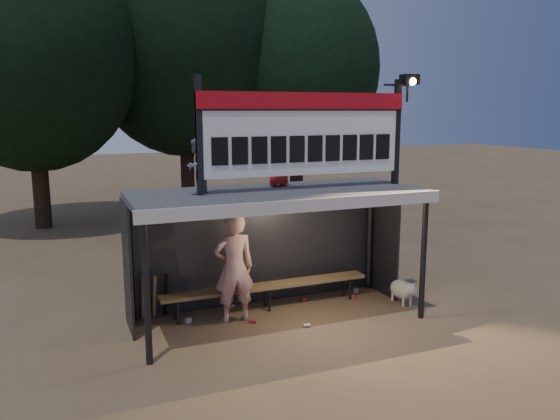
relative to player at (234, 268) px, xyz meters
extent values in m
plane|color=brown|center=(0.74, -0.22, -0.97)|extent=(80.00, 80.00, 0.00)
imported|color=silver|center=(0.00, 0.00, 0.00)|extent=(0.73, 0.50, 1.95)
imported|color=slate|center=(-0.64, -0.09, 1.80)|extent=(0.55, 0.55, 0.91)
imported|color=#AB1A1B|center=(0.95, 0.29, 1.83)|extent=(0.49, 0.33, 0.96)
cube|color=#414144|center=(0.74, -0.22, 1.29)|extent=(5.00, 2.00, 0.12)
cube|color=silver|center=(0.74, -1.24, 1.25)|extent=(5.10, 0.06, 0.20)
cylinder|color=black|center=(-1.66, -1.12, 0.13)|extent=(0.10, 0.10, 2.20)
cylinder|color=black|center=(3.14, -1.12, 0.13)|extent=(0.10, 0.10, 2.20)
cylinder|color=black|center=(-1.66, 0.68, 0.13)|extent=(0.10, 0.10, 2.20)
cylinder|color=black|center=(3.14, 0.68, 0.13)|extent=(0.10, 0.10, 2.20)
cube|color=black|center=(0.74, 0.78, 0.13)|extent=(5.00, 0.04, 2.20)
cube|color=black|center=(-1.76, 0.28, 0.13)|extent=(0.04, 1.00, 2.20)
cube|color=black|center=(3.24, 0.28, 0.13)|extent=(0.04, 1.00, 2.20)
cylinder|color=black|center=(0.74, 0.78, 1.18)|extent=(5.00, 0.06, 0.06)
cube|color=black|center=(-0.61, -0.22, 2.30)|extent=(0.10, 0.10, 1.90)
cube|color=black|center=(3.09, -0.22, 2.30)|extent=(0.10, 0.10, 1.90)
cube|color=white|center=(1.24, -0.22, 2.30)|extent=(3.80, 0.08, 1.40)
cube|color=#B80D18|center=(1.24, -0.27, 2.86)|extent=(3.80, 0.04, 0.28)
cube|color=black|center=(1.24, -0.27, 2.71)|extent=(3.80, 0.02, 0.03)
cube|color=black|center=(-0.29, -0.27, 2.05)|extent=(0.27, 0.03, 0.45)
cube|color=black|center=(0.05, -0.27, 2.05)|extent=(0.27, 0.03, 0.45)
cube|color=black|center=(0.39, -0.27, 2.05)|extent=(0.27, 0.03, 0.45)
cube|color=black|center=(0.73, -0.27, 2.05)|extent=(0.27, 0.03, 0.45)
cube|color=black|center=(1.07, -0.27, 2.05)|extent=(0.27, 0.03, 0.45)
cube|color=black|center=(1.41, -0.27, 2.05)|extent=(0.27, 0.03, 0.45)
cube|color=black|center=(1.75, -0.27, 2.05)|extent=(0.27, 0.03, 0.45)
cube|color=black|center=(2.09, -0.27, 2.05)|extent=(0.27, 0.03, 0.45)
cube|color=black|center=(2.43, -0.27, 2.05)|extent=(0.27, 0.03, 0.45)
cube|color=black|center=(2.77, -0.27, 2.05)|extent=(0.27, 0.03, 0.45)
cylinder|color=black|center=(3.04, -0.22, 3.15)|extent=(0.50, 0.04, 0.04)
cylinder|color=black|center=(3.29, -0.22, 3.00)|extent=(0.04, 0.04, 0.30)
cube|color=black|center=(3.29, -0.27, 3.25)|extent=(0.30, 0.22, 0.18)
sphere|color=#FFD88C|center=(3.29, -0.36, 3.21)|extent=(0.14, 0.14, 0.14)
cube|color=olive|center=(0.74, 0.33, -0.52)|extent=(4.00, 0.35, 0.06)
cylinder|color=black|center=(-0.96, 0.21, -0.75)|extent=(0.05, 0.05, 0.45)
cylinder|color=black|center=(-0.96, 0.45, -0.75)|extent=(0.05, 0.05, 0.45)
cylinder|color=black|center=(0.74, 0.21, -0.75)|extent=(0.05, 0.05, 0.45)
cylinder|color=black|center=(0.74, 0.45, -0.75)|extent=(0.05, 0.05, 0.45)
cylinder|color=black|center=(2.44, 0.21, -0.75)|extent=(0.05, 0.05, 0.45)
cylinder|color=black|center=(2.44, 0.45, -0.75)|extent=(0.05, 0.05, 0.45)
cylinder|color=black|center=(-3.26, 9.78, 0.90)|extent=(0.50, 0.50, 3.74)
ellipsoid|color=black|center=(-3.26, 9.78, 4.55)|extent=(6.46, 6.46, 7.48)
cylinder|color=#311F16|center=(1.74, 11.28, 1.12)|extent=(0.50, 0.50, 4.18)
ellipsoid|color=black|center=(1.74, 11.28, 5.20)|extent=(7.22, 7.22, 8.36)
cylinder|color=black|center=(5.74, 10.28, 0.79)|extent=(0.50, 0.50, 3.52)
ellipsoid|color=black|center=(5.74, 10.28, 4.23)|extent=(6.08, 6.08, 7.04)
ellipsoid|color=beige|center=(3.26, -0.34, -0.70)|extent=(0.36, 0.58, 0.36)
sphere|color=white|center=(3.26, -0.62, -0.61)|extent=(0.22, 0.22, 0.22)
cone|color=beige|center=(3.26, -0.72, -0.63)|extent=(0.10, 0.10, 0.10)
cone|color=beige|center=(3.21, -0.64, -0.51)|extent=(0.06, 0.06, 0.07)
cone|color=beige|center=(3.31, -0.64, -0.51)|extent=(0.06, 0.06, 0.07)
cylinder|color=beige|center=(3.18, -0.52, -0.88)|extent=(0.05, 0.05, 0.18)
cylinder|color=silver|center=(3.34, -0.52, -0.88)|extent=(0.05, 0.05, 0.18)
cylinder|color=#EFE5CE|center=(3.18, -0.16, -0.88)|extent=(0.05, 0.05, 0.18)
cylinder|color=white|center=(3.34, -0.16, -0.88)|extent=(0.05, 0.05, 0.18)
cylinder|color=silver|center=(3.26, -0.04, -0.63)|extent=(0.04, 0.16, 0.14)
cylinder|color=olive|center=(-1.49, 0.60, -0.54)|extent=(0.08, 0.27, 0.84)
cylinder|color=olive|center=(-1.29, 0.60, -0.54)|extent=(0.07, 0.30, 0.83)
cylinder|color=black|center=(-1.09, 0.60, -0.54)|extent=(0.08, 0.33, 0.83)
cube|color=#A91E1D|center=(1.55, 0.46, -0.93)|extent=(0.10, 0.12, 0.08)
cylinder|color=#AEAEB3|center=(1.05, -0.75, -0.94)|extent=(0.13, 0.08, 0.07)
cube|color=beige|center=(2.77, 0.54, -0.93)|extent=(0.12, 0.12, 0.08)
cylinder|color=#B31F1E|center=(0.26, -0.21, -0.94)|extent=(0.14, 0.11, 0.07)
cube|color=#AAAAAF|center=(-0.79, 0.23, -0.93)|extent=(0.12, 0.10, 0.08)
cylinder|color=beige|center=(0.12, 0.61, -0.94)|extent=(0.14, 0.11, 0.07)
cube|color=#B2261E|center=(2.51, 0.24, -0.93)|extent=(0.09, 0.11, 0.08)
camera|label=1|loc=(-2.71, -8.76, 2.69)|focal=35.00mm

